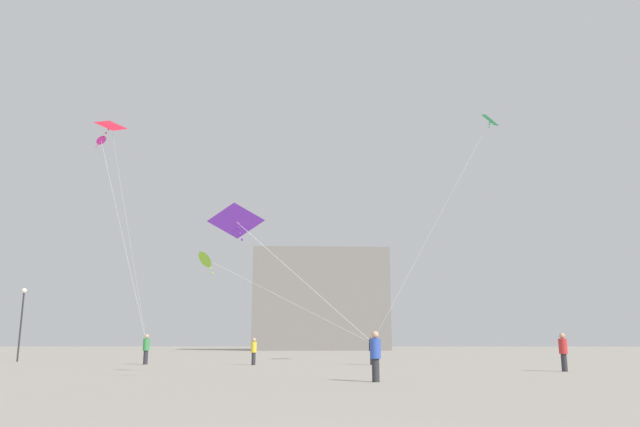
# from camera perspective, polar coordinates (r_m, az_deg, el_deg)

# --- Properties ---
(person_in_yellow) EXTENTS (0.35, 0.35, 1.62)m
(person_in_yellow) POSITION_cam_1_polar(r_m,az_deg,el_deg) (38.06, -6.28, -12.70)
(person_in_yellow) COLOR #2D2D33
(person_in_yellow) RESTS_ON ground_plane
(person_in_black) EXTENTS (0.39, 0.39, 1.81)m
(person_in_black) POSITION_cam_1_polar(r_m,az_deg,el_deg) (38.19, 4.95, -12.57)
(person_in_black) COLOR #2D2D33
(person_in_black) RESTS_ON ground_plane
(person_in_red) EXTENTS (0.40, 0.40, 1.83)m
(person_in_red) POSITION_cam_1_polar(r_m,az_deg,el_deg) (32.17, 21.99, -11.88)
(person_in_red) COLOR #2D2D33
(person_in_red) RESTS_ON ground_plane
(person_in_blue) EXTENTS (0.39, 0.39, 1.80)m
(person_in_blue) POSITION_cam_1_polar(r_m,az_deg,el_deg) (22.54, 5.26, -13.06)
(person_in_blue) COLOR #2D2D33
(person_in_blue) RESTS_ON ground_plane
(person_in_green) EXTENTS (0.40, 0.40, 1.86)m
(person_in_green) POSITION_cam_1_polar(r_m,az_deg,el_deg) (40.22, -16.10, -12.09)
(person_in_green) COLOR #2D2D33
(person_in_green) RESTS_ON ground_plane
(kite_magenta_diamond) EXTENTS (5.00, 2.21, 14.32)m
(kite_magenta_diamond) POSITION_cam_1_polar(r_m,az_deg,el_deg) (45.28, -19.89, 6.04)
(kite_magenta_diamond) COLOR #D12899
(kite_lime_diamond) EXTENTS (7.89, 5.71, 4.24)m
(kite_lime_diamond) POSITION_cam_1_polar(r_m,az_deg,el_deg) (28.39, -10.54, -4.38)
(kite_lime_diamond) COLOR #8CD12D
(kite_violet_delta) EXTENTS (5.97, 0.74, 5.01)m
(kite_violet_delta) POSITION_cam_1_polar(r_m,az_deg,el_deg) (22.84, -7.81, -0.84)
(kite_violet_delta) COLOR purple
(kite_crimson_delta) EXTENTS (1.64, 7.03, 12.46)m
(kite_crimson_delta) POSITION_cam_1_polar(r_m,az_deg,el_deg) (36.54, -19.07, 7.42)
(kite_crimson_delta) COLOR red
(kite_emerald_delta) EXTENTS (9.01, 1.88, 15.04)m
(kite_emerald_delta) POSITION_cam_1_polar(r_m,az_deg,el_deg) (42.33, 15.62, 8.17)
(kite_emerald_delta) COLOR green
(building_left_hall) EXTENTS (21.55, 10.99, 15.62)m
(building_left_hall) POSITION_cam_1_polar(r_m,az_deg,el_deg) (96.56, 0.01, -8.15)
(building_left_hall) COLOR gray
(building_left_hall) RESTS_ON ground_plane
(lamppost_east) EXTENTS (0.36, 0.36, 5.17)m
(lamppost_east) POSITION_cam_1_polar(r_m,az_deg,el_deg) (48.65, -26.32, -8.36)
(lamppost_east) COLOR #2D2D30
(lamppost_east) RESTS_ON ground_plane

